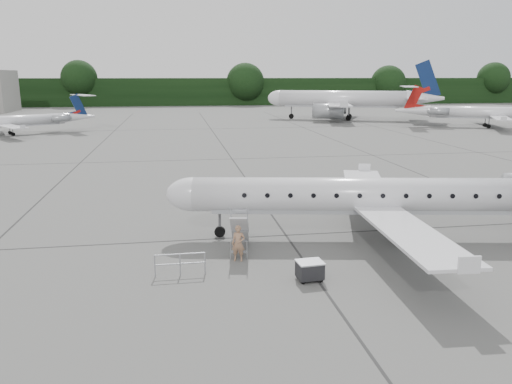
{
  "coord_description": "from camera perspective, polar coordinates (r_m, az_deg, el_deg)",
  "views": [
    {
      "loc": [
        -10.72,
        -22.11,
        8.68
      ],
      "look_at": [
        -6.36,
        4.83,
        2.3
      ],
      "focal_mm": 35.0,
      "sensor_mm": 36.0,
      "label": 1
    }
  ],
  "objects": [
    {
      "name": "treeline",
      "position": [
        152.56,
        -5.26,
        11.34
      ],
      "size": [
        260.0,
        4.0,
        8.0
      ],
      "primitive_type": "cube",
      "color": "black",
      "rests_on": "ground"
    },
    {
      "name": "bg_regional_left",
      "position": [
        83.25,
        -26.89,
        7.77
      ],
      "size": [
        27.0,
        24.33,
        5.81
      ],
      "primitive_type": null,
      "rotation": [
        0.0,
        0.0,
        0.48
      ],
      "color": "silver",
      "rests_on": "ground"
    },
    {
      "name": "bg_narrowbody",
      "position": [
        103.34,
        9.77,
        11.35
      ],
      "size": [
        38.39,
        33.35,
        11.53
      ],
      "primitive_type": null,
      "rotation": [
        0.0,
        0.0,
        -0.38
      ],
      "color": "silver",
      "rests_on": "ground"
    },
    {
      "name": "ground",
      "position": [
        26.06,
        15.81,
        -6.81
      ],
      "size": [
        320.0,
        320.0,
        0.0
      ],
      "primitive_type": "plane",
      "color": "#5B5B58",
      "rests_on": "ground"
    },
    {
      "name": "bg_regional_right",
      "position": [
        95.18,
        25.63,
        8.77
      ],
      "size": [
        31.9,
        27.49,
        7.04
      ],
      "primitive_type": null,
      "rotation": [
        0.0,
        0.0,
        2.78
      ],
      "color": "silver",
      "rests_on": "ground"
    },
    {
      "name": "main_regional_jet",
      "position": [
        27.49,
        14.24,
        1.54
      ],
      "size": [
        28.89,
        22.99,
        6.67
      ],
      "primitive_type": null,
      "rotation": [
        0.0,
        0.0,
        -0.18
      ],
      "color": "silver",
      "rests_on": "ground"
    },
    {
      "name": "airstair",
      "position": [
        25.2,
        -1.87,
        -4.49
      ],
      "size": [
        1.27,
        2.6,
        2.09
      ],
      "primitive_type": null,
      "rotation": [
        0.0,
        0.0,
        -0.18
      ],
      "color": "silver",
      "rests_on": "ground"
    },
    {
      "name": "passenger",
      "position": [
        23.92,
        -2.03,
        -5.89
      ],
      "size": [
        0.73,
        0.59,
        1.75
      ],
      "primitive_type": "imported",
      "rotation": [
        0.0,
        0.0,
        -0.3
      ],
      "color": "#956D51",
      "rests_on": "ground"
    },
    {
      "name": "safety_railing",
      "position": [
        22.59,
        -8.67,
        -8.22
      ],
      "size": [
        2.2,
        0.1,
        1.0
      ],
      "primitive_type": null,
      "rotation": [
        0.0,
        0.0,
        0.01
      ],
      "color": "#979A9F",
      "rests_on": "ground"
    },
    {
      "name": "baggage_cart",
      "position": [
        21.97,
        6.16,
        -8.88
      ],
      "size": [
        1.14,
        0.96,
        0.92
      ],
      "primitive_type": null,
      "rotation": [
        0.0,
        0.0,
        0.09
      ],
      "color": "black",
      "rests_on": "ground"
    }
  ]
}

